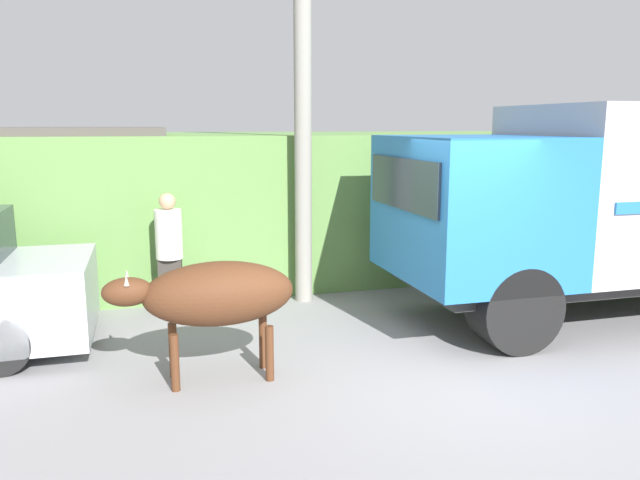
{
  "coord_description": "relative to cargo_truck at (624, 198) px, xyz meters",
  "views": [
    {
      "loc": [
        -2.95,
        -5.76,
        2.66
      ],
      "look_at": [
        -1.05,
        0.99,
        1.36
      ],
      "focal_mm": 35.0,
      "sensor_mm": 36.0,
      "label": 1
    }
  ],
  "objects": [
    {
      "name": "ground_plane",
      "position": [
        -3.46,
        -1.4,
        -1.66
      ],
      "size": [
        60.0,
        60.0,
        0.0
      ],
      "primitive_type": "plane",
      "color": "gray"
    },
    {
      "name": "hillside_embankment",
      "position": [
        -3.46,
        4.87,
        -0.41
      ],
      "size": [
        32.0,
        5.47,
        2.5
      ],
      "color": "#608C47",
      "rests_on": "ground_plane"
    },
    {
      "name": "cargo_truck",
      "position": [
        0.0,
        0.0,
        0.0
      ],
      "size": [
        6.42,
        2.42,
        2.93
      ],
      "rotation": [
        0.0,
        0.0,
        -0.02
      ],
      "color": "#2D2D2D",
      "rests_on": "ground_plane"
    },
    {
      "name": "brown_cow",
      "position": [
        -5.77,
        -0.84,
        -0.73
      ],
      "size": [
        1.95,
        0.68,
        1.27
      ],
      "rotation": [
        0.0,
        0.0,
        -0.04
      ],
      "color": "#512D19",
      "rests_on": "ground_plane"
    },
    {
      "name": "pedestrian_on_hill",
      "position": [
        -6.12,
        1.73,
        -0.72
      ],
      "size": [
        0.43,
        0.43,
        1.73
      ],
      "rotation": [
        0.0,
        0.0,
        2.99
      ],
      "color": "#38332D",
      "rests_on": "ground_plane"
    },
    {
      "name": "utility_pole",
      "position": [
        -4.13,
        1.86,
        1.92
      ],
      "size": [
        0.9,
        0.26,
        6.96
      ],
      "color": "gray",
      "rests_on": "ground_plane"
    }
  ]
}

